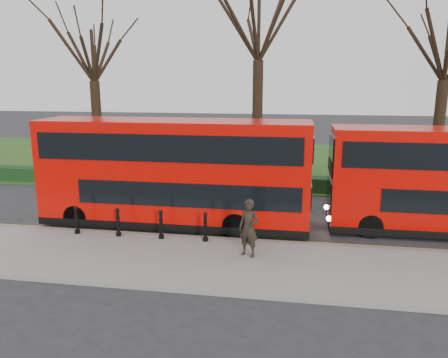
# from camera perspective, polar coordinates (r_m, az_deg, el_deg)

# --- Properties ---
(ground) EXTENTS (120.00, 120.00, 0.00)m
(ground) POSITION_cam_1_polar(r_m,az_deg,el_deg) (17.18, -5.55, -6.69)
(ground) COLOR #28282B
(ground) RESTS_ON ground
(pavement) EXTENTS (60.00, 4.00, 0.15)m
(pavement) POSITION_cam_1_polar(r_m,az_deg,el_deg) (14.48, -8.63, -10.29)
(pavement) COLOR gray
(pavement) RESTS_ON ground
(kerb) EXTENTS (60.00, 0.25, 0.16)m
(kerb) POSITION_cam_1_polar(r_m,az_deg,el_deg) (16.25, -6.46, -7.60)
(kerb) COLOR slate
(kerb) RESTS_ON ground
(grass_verge) EXTENTS (60.00, 18.00, 0.06)m
(grass_verge) POSITION_cam_1_polar(r_m,az_deg,el_deg) (31.45, 1.44, 2.40)
(grass_verge) COLOR #2D4E1A
(grass_verge) RESTS_ON ground
(hedge) EXTENTS (60.00, 0.90, 0.80)m
(hedge) POSITION_cam_1_polar(r_m,az_deg,el_deg) (23.44, -1.33, -0.30)
(hedge) COLOR black
(hedge) RESTS_ON ground
(yellow_line_outer) EXTENTS (60.00, 0.10, 0.01)m
(yellow_line_outer) POSITION_cam_1_polar(r_m,az_deg,el_deg) (16.55, -6.17, -7.47)
(yellow_line_outer) COLOR yellow
(yellow_line_outer) RESTS_ON ground
(yellow_line_inner) EXTENTS (60.00, 0.10, 0.01)m
(yellow_line_inner) POSITION_cam_1_polar(r_m,az_deg,el_deg) (16.73, -5.99, -7.23)
(yellow_line_inner) COLOR yellow
(yellow_line_inner) RESTS_ON ground
(tree_left) EXTENTS (6.59, 6.59, 10.30)m
(tree_left) POSITION_cam_1_polar(r_m,az_deg,el_deg) (28.46, -16.81, 15.84)
(tree_left) COLOR black
(tree_left) RESTS_ON ground
(tree_mid) EXTENTS (7.93, 7.93, 12.40)m
(tree_mid) POSITION_cam_1_polar(r_m,az_deg,el_deg) (25.94, 4.59, 20.09)
(tree_mid) COLOR black
(tree_mid) RESTS_ON ground
(tree_right) EXTENTS (6.64, 6.64, 10.37)m
(tree_right) POSITION_cam_1_polar(r_m,az_deg,el_deg) (26.84, 27.16, 15.34)
(tree_right) COLOR black
(tree_right) RESTS_ON ground
(bollard_row) EXTENTS (6.63, 0.15, 1.00)m
(bollard_row) POSITION_cam_1_polar(r_m,az_deg,el_deg) (15.85, -8.23, -5.98)
(bollard_row) COLOR black
(bollard_row) RESTS_ON pavement
(bus_lead) EXTENTS (10.58, 2.43, 4.21)m
(bus_lead) POSITION_cam_1_polar(r_m,az_deg,el_deg) (17.28, -6.53, 0.71)
(bus_lead) COLOR #CA0902
(bus_lead) RESTS_ON ground
(pedestrian) EXTENTS (0.81, 0.68, 1.88)m
(pedestrian) POSITION_cam_1_polar(r_m,az_deg,el_deg) (14.08, 3.25, -6.40)
(pedestrian) COLOR black
(pedestrian) RESTS_ON pavement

